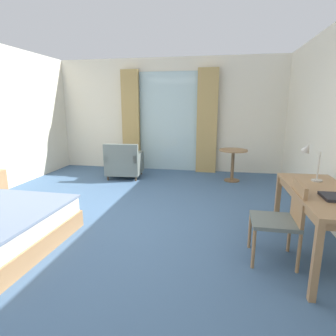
{
  "coord_description": "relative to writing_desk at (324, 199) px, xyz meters",
  "views": [
    {
      "loc": [
        1.32,
        -3.43,
        1.66
      ],
      "look_at": [
        0.65,
        0.11,
        0.83
      ],
      "focal_mm": 29.7,
      "sensor_mm": 36.0,
      "label": 1
    }
  ],
  "objects": [
    {
      "name": "round_cafe_table",
      "position": [
        -0.81,
        3.09,
        -0.17
      ],
      "size": [
        0.61,
        0.61,
        0.7
      ],
      "color": "#9E754C",
      "rests_on": "ground"
    },
    {
      "name": "writing_desk",
      "position": [
        0.0,
        0.0,
        0.0
      ],
      "size": [
        0.66,
        1.57,
        0.77
      ],
      "color": "#9E754C",
      "rests_on": "ground"
    },
    {
      "name": "closed_book",
      "position": [
        -0.01,
        -0.23,
        0.1
      ],
      "size": [
        0.19,
        0.28,
        0.03
      ],
      "primitive_type": "cube",
      "rotation": [
        0.0,
        0.0,
        0.02
      ],
      "color": "#232328",
      "rests_on": "writing_desk"
    },
    {
      "name": "curtain_panel_left",
      "position": [
        -3.36,
        3.83,
        0.57
      ],
      "size": [
        0.45,
        0.1,
        2.5
      ],
      "primitive_type": "cube",
      "color": "tan",
      "rests_on": "ground"
    },
    {
      "name": "desk_chair",
      "position": [
        -0.41,
        -0.12,
        -0.18
      ],
      "size": [
        0.48,
        0.47,
        0.88
      ],
      "color": "slate",
      "rests_on": "ground"
    },
    {
      "name": "balcony_glass_door",
      "position": [
        -2.4,
        3.93,
        0.54
      ],
      "size": [
        1.49,
        0.02,
        2.45
      ],
      "primitive_type": "cube",
      "color": "silver",
      "rests_on": "ground"
    },
    {
      "name": "wall_back",
      "position": [
        -2.42,
        4.01,
        0.71
      ],
      "size": [
        5.89,
        0.12,
        2.78
      ],
      "primitive_type": "cube",
      "color": "silver",
      "rests_on": "ground"
    },
    {
      "name": "armchair_by_window",
      "position": [
        -3.25,
        2.92,
        -0.35
      ],
      "size": [
        0.82,
        0.8,
        0.82
      ],
      "color": "slate",
      "rests_on": "ground"
    },
    {
      "name": "desk_lamp",
      "position": [
        -0.03,
        0.52,
        0.39
      ],
      "size": [
        0.24,
        0.26,
        0.46
      ],
      "color": "#B7B2A8",
      "rests_on": "writing_desk"
    },
    {
      "name": "curtain_panel_right",
      "position": [
        -1.43,
        3.83,
        0.57
      ],
      "size": [
        0.49,
        0.1,
        2.5
      ],
      "primitive_type": "cube",
      "color": "tan",
      "rests_on": "ground"
    },
    {
      "name": "ground",
      "position": [
        -2.42,
        0.39,
        -0.73
      ],
      "size": [
        6.29,
        7.76,
        0.1
      ],
      "primitive_type": "cube",
      "color": "#426084"
    }
  ]
}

